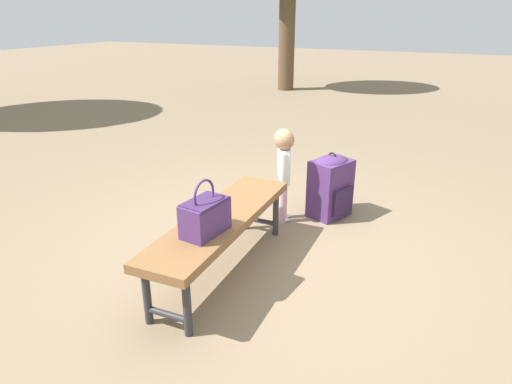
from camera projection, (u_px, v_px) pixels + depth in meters
The scene contains 5 objects.
ground_plane at pixel (263, 252), 3.55m from camera, with size 40.00×40.00×0.00m, color #7F6B51.
park_bench at pixel (221, 223), 3.15m from camera, with size 1.61×0.46×0.45m.
handbag at pixel (205, 215), 2.83m from camera, with size 0.34×0.22×0.37m.
child_standing at pixel (284, 161), 3.89m from camera, with size 0.22×0.17×0.85m.
backpack_large at pixel (331, 185), 4.09m from camera, with size 0.44×0.40×0.61m.
Camera 1 is at (-2.83, -1.31, 1.77)m, focal length 31.46 mm.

